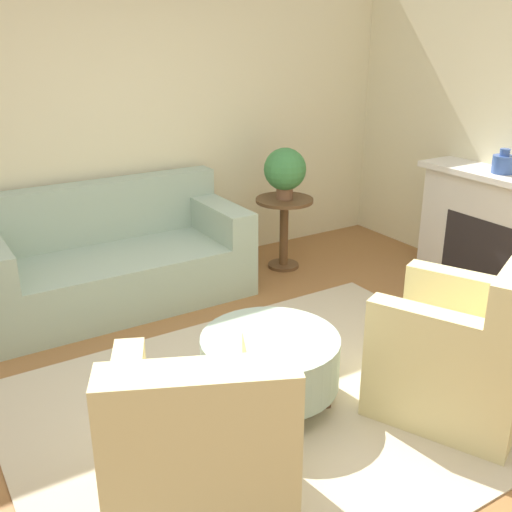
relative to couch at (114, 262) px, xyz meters
name	(u,v)px	position (x,y,z in m)	size (l,w,h in m)	color
ground_plane	(283,405)	(0.34, -1.96, -0.33)	(16.00, 16.00, 0.00)	#996638
wall_back	(120,118)	(0.34, 0.53, 1.07)	(8.86, 0.12, 2.80)	beige
rug	(283,404)	(0.34, -1.96, -0.33)	(3.10, 2.36, 0.01)	beige
couch	(114,262)	(0.00, 0.00, 0.00)	(2.11, 0.95, 0.94)	#9EB29E
armchair_left	(200,459)	(-0.50, -2.54, 0.04)	(1.02, 1.05, 0.97)	beige
armchair_right	(464,354)	(1.18, -2.54, 0.04)	(1.02, 1.05, 0.97)	beige
ottoman_table	(270,360)	(0.30, -1.87, -0.05)	(0.82, 0.82, 0.42)	#9EB29E
side_table	(284,221)	(1.59, -0.13, 0.12)	(0.53, 0.53, 0.67)	brown
fireplace	(495,228)	(2.86, -1.43, 0.19)	(0.44, 1.43, 1.01)	silver
vase_mantel_near	(503,163)	(2.85, -1.43, 0.75)	(0.18, 0.18, 0.20)	#38569E
potted_plant_on_side_table	(285,170)	(1.59, -0.13, 0.59)	(0.38, 0.38, 0.46)	brown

